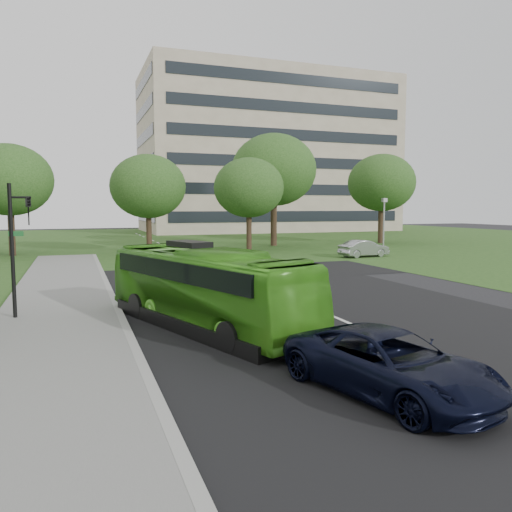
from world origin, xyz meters
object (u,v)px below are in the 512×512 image
Objects in this scene: tree_park_e at (382,183)px; office_building at (267,155)px; tree_park_d at (274,170)px; sedan at (364,249)px; suv at (390,363)px; bus at (205,288)px; traffic_light at (17,241)px; tree_park_a at (9,180)px; tree_park_c at (249,188)px; camera_pole at (384,218)px; tree_park_b at (148,187)px.

office_building is at bearing 90.85° from tree_park_e.
office_building is at bearing 69.99° from tree_park_d.
suv is at bearing 141.41° from sedan.
traffic_light is at bearing 133.00° from bus.
bus is at bearing 92.34° from suv.
tree_park_a reaches higher than sedan.
office_building is 4.22× the size of tree_park_e.
traffic_light is (-20.69, -28.04, -4.80)m from tree_park_d.
office_building is 3.60× the size of tree_park_d.
tree_park_c is 0.89× the size of bus.
office_building reaches higher than tree_park_c.
bus is at bearing -51.08° from traffic_light.
suv is at bearing -109.27° from office_building.
tree_park_e is at bearing 41.56° from suv.
office_building is 44.08m from camera_pole.
tree_park_e reaches higher than sedan.
tree_park_e reaches higher than tree_park_a.
tree_park_b is at bearing 170.69° from tree_park_c.
tree_park_c is at bearing 60.93° from suv.
sedan is (25.85, -10.54, -5.34)m from tree_park_a.
traffic_light is 1.01× the size of camera_pole.
tree_park_e is at bearing -3.40° from tree_park_d.
traffic_light is (-16.37, -23.21, -2.82)m from tree_park_c.
tree_park_b is at bearing -173.81° from tree_park_e.
tree_park_b is 25.98m from traffic_light.
bus is (-14.97, -31.06, -6.26)m from tree_park_d.
office_building is 4.82× the size of tree_park_b.
tree_park_d is 40.73m from suv.
suv is at bearing -113.50° from camera_pole.
tree_park_b is 1.73× the size of suv.
traffic_light is (-32.31, -59.96, -9.76)m from office_building.
tree_park_c is (19.24, -2.34, -0.44)m from tree_park_a.
tree_park_a is 37.51m from suv.
suv is at bearing -75.07° from traffic_light.
tree_park_a reaches higher than camera_pole.
tree_park_c is 6.78m from tree_park_d.
office_building is 9.93× the size of sedan.
sedan is 4.71m from camera_pole.
tree_park_c reaches higher than traffic_light.
camera_pole reaches higher than suv.
tree_park_d reaches higher than tree_park_a.
suv is at bearing -104.39° from tree_park_c.
tree_park_b is (10.69, -0.93, -0.40)m from tree_park_a.
tree_park_c is 2.03× the size of sedan.
tree_park_a is at bearing 60.40° from sedan.
office_building is at bearing 55.28° from tree_park_b.
camera_pole is at bearing -30.48° from tree_park_c.
tree_park_a is 35.71m from tree_park_e.
office_building is 68.81m from traffic_light.
tree_park_b is 25.14m from tree_park_e.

